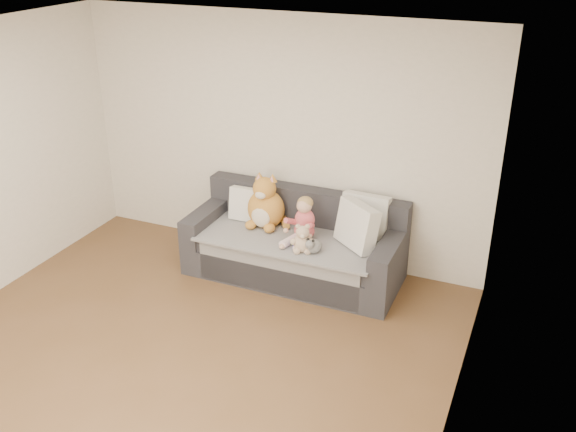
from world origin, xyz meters
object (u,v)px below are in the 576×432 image
object	(u,v)px
toddler	(303,222)
teddy_bear	(302,241)
plush_cat	(266,206)
sippy_cup	(295,243)
sofa	(295,247)

from	to	relation	value
toddler	teddy_bear	xyz separation A→B (m)	(0.10, -0.25, -0.07)
toddler	teddy_bear	size ratio (longest dim) A/B	1.55
toddler	teddy_bear	bearing A→B (deg)	-63.34
plush_cat	sippy_cup	xyz separation A→B (m)	(0.48, -0.35, -0.17)
teddy_bear	plush_cat	bearing A→B (deg)	124.50
teddy_bear	toddler	bearing A→B (deg)	90.03
toddler	sippy_cup	world-z (taller)	toddler
toddler	plush_cat	xyz separation A→B (m)	(-0.48, 0.14, 0.03)
sofa	toddler	size ratio (longest dim) A/B	4.77
plush_cat	teddy_bear	bearing A→B (deg)	-35.71
plush_cat	teddy_bear	size ratio (longest dim) A/B	2.05
sofa	teddy_bear	bearing A→B (deg)	-57.64
toddler	plush_cat	bearing A→B (deg)	168.78
sofa	plush_cat	size ratio (longest dim) A/B	3.62
toddler	teddy_bear	world-z (taller)	toddler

